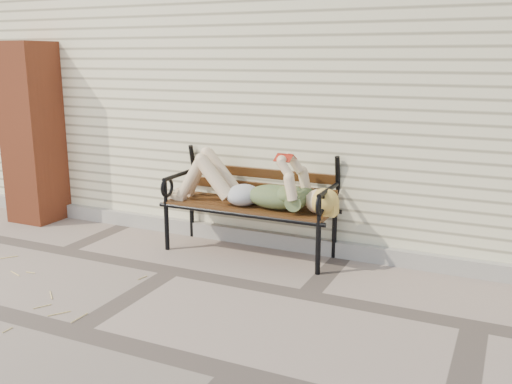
% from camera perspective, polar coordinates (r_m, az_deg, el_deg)
% --- Properties ---
extents(ground, '(80.00, 80.00, 0.00)m').
position_cam_1_polar(ground, '(5.12, -8.30, -7.82)').
color(ground, gray).
rests_on(ground, ground).
extents(house_wall, '(8.00, 4.00, 3.00)m').
position_cam_1_polar(house_wall, '(7.47, 4.12, 10.78)').
color(house_wall, '#F4EBBF').
rests_on(house_wall, ground).
extents(foundation_strip, '(8.00, 0.10, 0.15)m').
position_cam_1_polar(foundation_strip, '(5.88, -3.17, -4.08)').
color(foundation_strip, '#A5A095').
rests_on(foundation_strip, ground).
extents(brick_pillar, '(0.50, 0.50, 2.00)m').
position_cam_1_polar(brick_pillar, '(6.89, -21.42, 5.50)').
color(brick_pillar, '#9C4123').
rests_on(brick_pillar, ground).
extents(garden_bench, '(1.75, 0.70, 1.13)m').
position_cam_1_polar(garden_bench, '(5.42, -0.23, 0.57)').
color(garden_bench, black).
rests_on(garden_bench, ground).
extents(reading_woman, '(1.65, 0.38, 0.52)m').
position_cam_1_polar(reading_woman, '(5.28, -0.73, 0.65)').
color(reading_woman, '#0A394B').
rests_on(reading_woman, ground).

